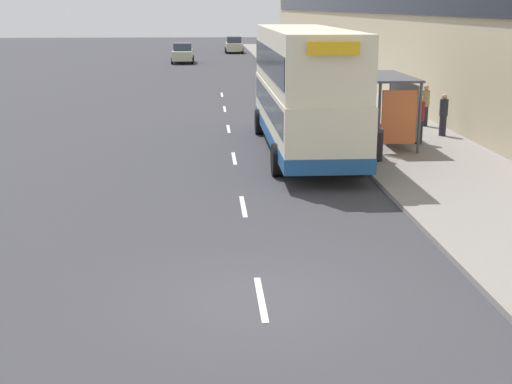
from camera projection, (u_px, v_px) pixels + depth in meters
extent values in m
plane|color=#38383D|center=(261.00, 300.00, 12.60)|extent=(220.00, 220.00, 0.00)
cube|color=gray|center=(311.00, 79.00, 50.17)|extent=(5.00, 93.00, 0.14)
cube|color=silver|center=(261.00, 299.00, 12.63)|extent=(0.12, 2.00, 0.01)
cube|color=silver|center=(243.00, 206.00, 18.45)|extent=(0.12, 2.00, 0.01)
cube|color=silver|center=(234.00, 158.00, 24.26)|extent=(0.12, 2.00, 0.01)
cube|color=silver|center=(228.00, 129.00, 30.08)|extent=(0.12, 2.00, 0.01)
cube|color=silver|center=(225.00, 109.00, 35.90)|extent=(0.12, 2.00, 0.01)
cube|color=silver|center=(222.00, 95.00, 41.72)|extent=(0.12, 2.00, 0.01)
cube|color=#4C4C51|center=(386.00, 76.00, 25.71)|extent=(1.60, 4.20, 0.08)
cylinder|color=#4C4C51|center=(379.00, 119.00, 24.04)|extent=(0.10, 0.10, 2.40)
cylinder|color=#4C4C51|center=(355.00, 103.00, 27.90)|extent=(0.10, 0.10, 2.40)
cylinder|color=#4C4C51|center=(420.00, 119.00, 24.14)|extent=(0.10, 0.10, 2.40)
cylinder|color=#4C4C51|center=(390.00, 103.00, 28.00)|extent=(0.10, 0.10, 2.40)
cube|color=#99A8B2|center=(403.00, 107.00, 26.03)|extent=(0.04, 3.68, 1.92)
cube|color=#D86633|center=(399.00, 117.00, 24.14)|extent=(1.19, 0.10, 1.82)
cube|color=maroon|center=(391.00, 131.00, 26.23)|extent=(0.36, 2.80, 0.08)
cube|color=beige|center=(303.00, 112.00, 24.94)|extent=(2.55, 11.37, 1.85)
cube|color=beige|center=(304.00, 57.00, 24.46)|extent=(2.50, 11.02, 1.95)
cube|color=#1E518C|center=(303.00, 132.00, 25.11)|extent=(2.58, 11.42, 0.45)
cube|color=#2D3847|center=(304.00, 102.00, 24.84)|extent=(2.58, 10.68, 0.81)
cube|color=#2D3847|center=(304.00, 60.00, 24.48)|extent=(2.55, 10.68, 0.94)
cube|color=yellow|center=(333.00, 48.00, 18.83)|extent=(1.40, 0.08, 0.36)
cylinder|color=black|center=(259.00, 122.00, 28.82)|extent=(0.30, 1.00, 1.00)
cylinder|color=black|center=(321.00, 121.00, 28.99)|extent=(0.30, 1.00, 1.00)
cylinder|color=black|center=(277.00, 160.00, 21.69)|extent=(0.30, 1.00, 1.00)
cylinder|color=black|center=(359.00, 159.00, 21.86)|extent=(0.30, 1.00, 1.00)
cube|color=#B7B799|center=(234.00, 46.00, 78.97)|extent=(1.76, 4.20, 0.81)
cube|color=#2D3847|center=(234.00, 40.00, 78.58)|extent=(1.55, 2.02, 0.67)
cylinder|color=black|center=(226.00, 49.00, 80.28)|extent=(0.20, 0.60, 0.60)
cylinder|color=black|center=(241.00, 49.00, 80.39)|extent=(0.20, 0.60, 0.60)
cylinder|color=black|center=(226.00, 51.00, 77.76)|extent=(0.20, 0.60, 0.60)
cylinder|color=black|center=(242.00, 51.00, 77.88)|extent=(0.20, 0.60, 0.60)
cube|color=#B7B799|center=(183.00, 55.00, 64.86)|extent=(1.80, 4.51, 0.82)
cube|color=#2D3847|center=(183.00, 47.00, 64.89)|extent=(1.58, 2.16, 0.67)
cylinder|color=black|center=(192.00, 61.00, 63.67)|extent=(0.20, 0.60, 0.60)
cylinder|color=black|center=(172.00, 61.00, 63.55)|extent=(0.20, 0.60, 0.60)
cylinder|color=black|center=(193.00, 59.00, 66.37)|extent=(0.20, 0.60, 0.60)
cylinder|color=black|center=(174.00, 59.00, 66.25)|extent=(0.20, 0.60, 0.60)
cylinder|color=#23232D|center=(424.00, 116.00, 29.91)|extent=(0.28, 0.28, 0.83)
cylinder|color=#997F51|center=(426.00, 98.00, 29.72)|extent=(0.34, 0.34, 0.69)
sphere|color=tan|center=(426.00, 87.00, 29.61)|extent=(0.22, 0.22, 0.22)
cylinder|color=#23232D|center=(443.00, 126.00, 27.66)|extent=(0.27, 0.27, 0.78)
cylinder|color=#26262D|center=(444.00, 108.00, 27.48)|extent=(0.32, 0.32, 0.65)
sphere|color=tan|center=(445.00, 96.00, 27.38)|extent=(0.21, 0.21, 0.21)
cylinder|color=#23232D|center=(419.00, 132.00, 26.07)|extent=(0.29, 0.29, 0.84)
cylinder|color=maroon|center=(420.00, 111.00, 25.87)|extent=(0.35, 0.35, 0.70)
sphere|color=tan|center=(421.00, 98.00, 25.75)|extent=(0.23, 0.23, 0.23)
cylinder|color=black|center=(375.00, 146.00, 23.20)|extent=(0.52, 0.52, 0.95)
cylinder|color=#2D2D33|center=(376.00, 130.00, 23.07)|extent=(0.55, 0.55, 0.10)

